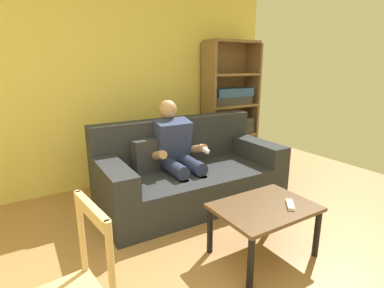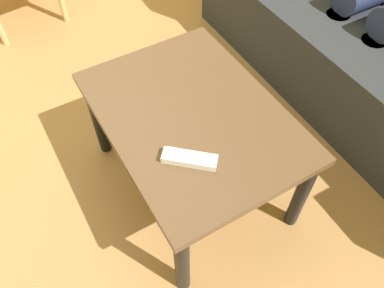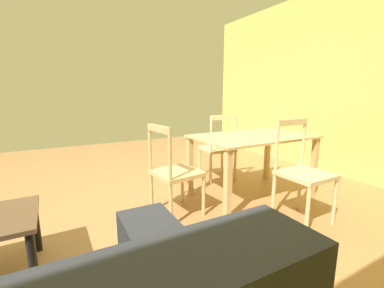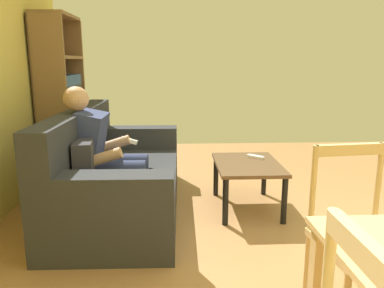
{
  "view_description": "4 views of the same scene",
  "coord_description": "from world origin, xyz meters",
  "px_view_note": "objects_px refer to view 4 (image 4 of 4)",
  "views": [
    {
      "loc": [
        -0.42,
        -1.12,
        1.54
      ],
      "look_at": [
        1.24,
        1.59,
        0.69
      ],
      "focal_mm": 28.18,
      "sensor_mm": 36.0,
      "label": 1
    },
    {
      "loc": [
        1.98,
        -0.0,
        1.4
      ],
      "look_at": [
        1.22,
        0.45,
        0.26
      ],
      "focal_mm": 35.8,
      "sensor_mm": 36.0,
      "label": 2
    },
    {
      "loc": [
        0.69,
        2.34,
        1.2
      ],
      "look_at": [
        -0.05,
        1.02,
        0.9
      ],
      "focal_mm": 23.72,
      "sensor_mm": 36.0,
      "label": 3
    },
    {
      "loc": [
        -2.05,
        1.12,
        1.35
      ],
      "look_at": [
        -0.05,
        1.02,
        0.9
      ],
      "focal_mm": 35.13,
      "sensor_mm": 36.0,
      "label": 4
    }
  ],
  "objects_px": {
    "coffee_table": "(247,170)",
    "bookshelf": "(62,111)",
    "tv_remote": "(255,157)",
    "dining_chair_facing_couch": "(359,241)",
    "couch": "(114,177)",
    "person_lounging": "(104,152)"
  },
  "relations": [
    {
      "from": "coffee_table",
      "to": "bookshelf",
      "type": "distance_m",
      "value": 2.36
    },
    {
      "from": "coffee_table",
      "to": "tv_remote",
      "type": "height_order",
      "value": "tv_remote"
    },
    {
      "from": "coffee_table",
      "to": "tv_remote",
      "type": "xyz_separation_m",
      "value": [
        0.17,
        -0.11,
        0.08
      ]
    },
    {
      "from": "dining_chair_facing_couch",
      "to": "bookshelf",
      "type": "bearing_deg",
      "value": 39.55
    },
    {
      "from": "coffee_table",
      "to": "dining_chair_facing_couch",
      "type": "relative_size",
      "value": 0.87
    },
    {
      "from": "couch",
      "to": "tv_remote",
      "type": "xyz_separation_m",
      "value": [
        0.16,
        -1.33,
        0.13
      ]
    },
    {
      "from": "couch",
      "to": "person_lounging",
      "type": "height_order",
      "value": "person_lounging"
    },
    {
      "from": "tv_remote",
      "to": "dining_chair_facing_couch",
      "type": "bearing_deg",
      "value": 47.75
    },
    {
      "from": "couch",
      "to": "dining_chair_facing_couch",
      "type": "relative_size",
      "value": 2.24
    },
    {
      "from": "tv_remote",
      "to": "bookshelf",
      "type": "height_order",
      "value": "bookshelf"
    },
    {
      "from": "couch",
      "to": "dining_chair_facing_couch",
      "type": "distance_m",
      "value": 2.16
    },
    {
      "from": "person_lounging",
      "to": "coffee_table",
      "type": "bearing_deg",
      "value": -85.2
    },
    {
      "from": "couch",
      "to": "bookshelf",
      "type": "xyz_separation_m",
      "value": [
        1.2,
        0.77,
        0.44
      ]
    },
    {
      "from": "tv_remote",
      "to": "couch",
      "type": "bearing_deg",
      "value": -40.84
    },
    {
      "from": "bookshelf",
      "to": "couch",
      "type": "bearing_deg",
      "value": -147.17
    },
    {
      "from": "person_lounging",
      "to": "dining_chair_facing_couch",
      "type": "xyz_separation_m",
      "value": [
        -1.44,
        -1.55,
        -0.13
      ]
    },
    {
      "from": "coffee_table",
      "to": "dining_chair_facing_couch",
      "type": "distance_m",
      "value": 1.57
    },
    {
      "from": "person_lounging",
      "to": "bookshelf",
      "type": "distance_m",
      "value": 1.51
    },
    {
      "from": "person_lounging",
      "to": "coffee_table",
      "type": "distance_m",
      "value": 1.29
    },
    {
      "from": "coffee_table",
      "to": "tv_remote",
      "type": "bearing_deg",
      "value": -32.54
    },
    {
      "from": "couch",
      "to": "coffee_table",
      "type": "height_order",
      "value": "couch"
    },
    {
      "from": "coffee_table",
      "to": "bookshelf",
      "type": "xyz_separation_m",
      "value": [
        1.2,
        1.99,
        0.39
      ]
    }
  ]
}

